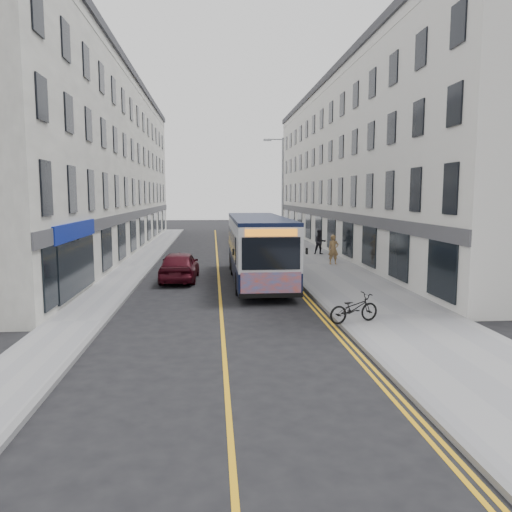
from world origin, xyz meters
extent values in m
plane|color=black|center=(0.00, 0.00, 0.00)|extent=(140.00, 140.00, 0.00)
cube|color=gray|center=(6.25, 12.00, 0.06)|extent=(4.50, 64.00, 0.12)
cube|color=gray|center=(-5.00, 12.00, 0.06)|extent=(2.00, 64.00, 0.12)
cube|color=slate|center=(4.00, 12.00, 0.07)|extent=(0.18, 64.00, 0.13)
cube|color=slate|center=(-4.00, 12.00, 0.07)|extent=(0.18, 64.00, 0.13)
cube|color=gold|center=(0.00, 12.00, 0.00)|extent=(0.12, 64.00, 0.01)
cube|color=gold|center=(3.55, 12.00, 0.00)|extent=(0.10, 64.00, 0.01)
cube|color=gold|center=(3.75, 12.00, 0.00)|extent=(0.10, 64.00, 0.01)
cube|color=silver|center=(11.50, 21.00, 6.50)|extent=(6.00, 46.00, 13.00)
cube|color=silver|center=(-9.00, 21.00, 6.50)|extent=(6.00, 46.00, 13.00)
cylinder|color=#95989D|center=(4.25, 14.00, 4.00)|extent=(0.14, 0.14, 8.00)
cylinder|color=#95989D|center=(3.75, 14.00, 7.90)|extent=(1.00, 0.08, 0.08)
cube|color=#95989D|center=(3.25, 14.00, 7.85)|extent=(0.50, 0.18, 0.12)
cube|color=black|center=(1.98, 6.64, 0.82)|extent=(2.56, 11.26, 0.92)
cube|color=#B8BABF|center=(1.98, 6.64, 2.20)|extent=(2.56, 11.26, 1.84)
cube|color=black|center=(1.98, 6.64, 3.20)|extent=(2.58, 11.26, 0.16)
cube|color=black|center=(0.68, 7.26, 2.00)|extent=(0.04, 8.80, 1.18)
cube|color=black|center=(3.28, 7.26, 2.00)|extent=(0.04, 8.80, 1.18)
cube|color=black|center=(1.98, 0.99, 2.10)|extent=(2.30, 0.04, 1.28)
cube|color=#E04312|center=(1.98, 0.99, 0.87)|extent=(2.40, 0.04, 0.97)
cube|color=orange|center=(1.98, 0.98, 2.92)|extent=(2.05, 0.04, 0.29)
cylinder|color=black|center=(0.82, 3.26, 0.51)|extent=(0.29, 1.02, 1.02)
cylinder|color=black|center=(3.14, 3.26, 0.51)|extent=(0.29, 1.02, 1.02)
cylinder|color=black|center=(0.82, 8.89, 0.51)|extent=(0.29, 1.02, 1.02)
cylinder|color=black|center=(3.14, 8.89, 0.51)|extent=(0.29, 1.02, 1.02)
cylinder|color=black|center=(0.82, 10.73, 0.51)|extent=(0.29, 1.02, 1.02)
cylinder|color=black|center=(3.14, 10.73, 0.51)|extent=(0.29, 1.02, 1.02)
imported|color=black|center=(4.40, -2.23, 0.61)|extent=(1.96, 1.20, 0.97)
imported|color=olive|center=(7.11, 11.77, 1.03)|extent=(0.69, 0.48, 1.82)
imported|color=black|center=(7.38, 16.91, 1.01)|extent=(0.87, 0.68, 1.78)
imported|color=silver|center=(2.97, 19.95, 0.62)|extent=(1.59, 3.85, 1.24)
imported|color=#430B15|center=(-2.00, 7.24, 0.77)|extent=(1.99, 4.60, 1.55)
camera|label=1|loc=(-0.28, -18.22, 4.38)|focal=35.00mm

